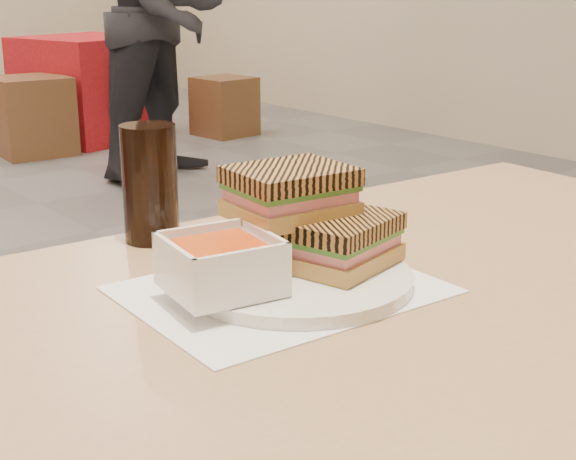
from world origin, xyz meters
TOP-DOWN VIEW (x-y plane):
  - main_table at (0.12, -2.05)m, footprint 1.23×0.76m
  - tray_liner at (0.01, -1.99)m, footprint 0.34×0.27m
  - plate at (0.03, -1.99)m, footprint 0.26×0.26m
  - soup_bowl at (-0.07, -1.99)m, footprint 0.12×0.12m
  - panini_lower at (0.08, -2.00)m, footprint 0.15×0.13m
  - panini_upper at (0.05, -1.95)m, footprint 0.14×0.12m
  - cola_glass at (-0.01, -1.75)m, footprint 0.07×0.07m
  - bg_table_1 at (2.02, 2.73)m, footprint 0.97×0.97m
  - bg_chair_1l at (1.47, 2.43)m, footprint 0.47×0.47m
  - bg_chair_1r at (2.82, 2.23)m, footprint 0.40×0.40m
  - patron_b at (1.86, 1.37)m, footprint 1.05×0.93m

SIDE VIEW (x-z plane):
  - bg_chair_1r at x=2.82m, z-range 0.00..0.41m
  - bg_chair_1l at x=1.47m, z-range 0.00..0.49m
  - bg_table_1 at x=2.02m, z-range 0.00..0.70m
  - main_table at x=0.12m, z-range 0.26..1.01m
  - tray_liner at x=0.01m, z-range 0.75..0.75m
  - plate at x=0.03m, z-range 0.75..0.77m
  - soup_bowl at x=-0.07m, z-range 0.76..0.82m
  - panini_lower at x=0.08m, z-range 0.77..0.82m
  - cola_glass at x=-0.01m, z-range 0.75..0.90m
  - panini_upper at x=0.05m, z-range 0.82..0.88m
  - patron_b at x=1.86m, z-range 0.00..1.81m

